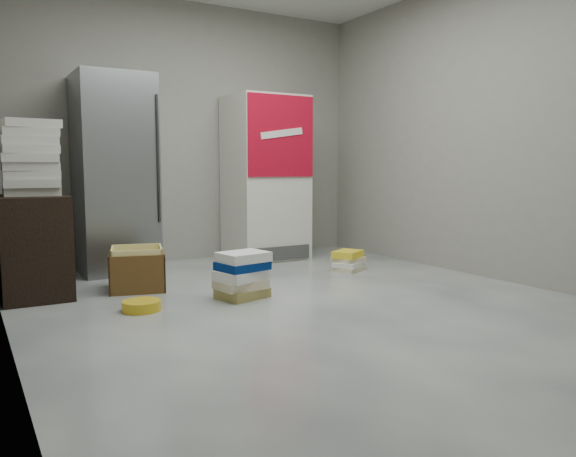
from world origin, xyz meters
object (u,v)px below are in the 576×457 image
at_px(wood_shelf, 32,246).
at_px(cardboard_box, 137,272).
at_px(coke_cooler, 266,178).
at_px(phonebook_stack_main, 242,275).
at_px(steel_fridge, 115,175).

relative_size(wood_shelf, cardboard_box, 1.47).
height_order(coke_cooler, phonebook_stack_main, coke_cooler).
bearing_deg(cardboard_box, phonebook_stack_main, -34.61).
xyz_separation_m(coke_cooler, phonebook_stack_main, (-1.09, -1.64, -0.72)).
bearing_deg(cardboard_box, wood_shelf, -178.76).
bearing_deg(cardboard_box, coke_cooler, 43.15).
distance_m(phonebook_stack_main, cardboard_box, 0.96).
bearing_deg(coke_cooler, phonebook_stack_main, -123.47).
height_order(wood_shelf, cardboard_box, wood_shelf).
distance_m(coke_cooler, wood_shelf, 2.63).
relative_size(steel_fridge, wood_shelf, 2.37).
relative_size(phonebook_stack_main, cardboard_box, 0.82).
xyz_separation_m(steel_fridge, wood_shelf, (-0.83, -0.73, -0.55)).
height_order(coke_cooler, cardboard_box, coke_cooler).
bearing_deg(coke_cooler, steel_fridge, 179.82).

